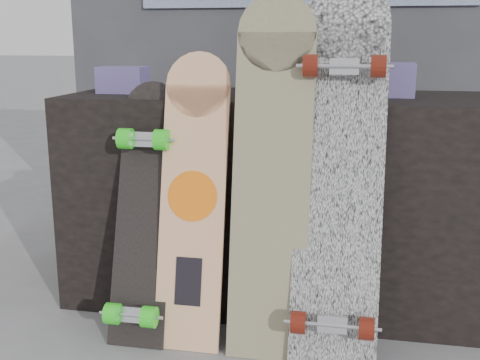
% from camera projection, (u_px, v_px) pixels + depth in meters
% --- Properties ---
extents(ground, '(60.00, 60.00, 0.00)m').
position_uv_depth(ground, '(258.00, 357.00, 1.95)').
color(ground, slate).
rests_on(ground, ground).
extents(vendor_table, '(1.60, 0.60, 0.80)m').
position_uv_depth(vendor_table, '(280.00, 198.00, 2.33)').
color(vendor_table, black).
rests_on(vendor_table, ground).
extents(booth, '(2.40, 0.22, 2.20)m').
position_uv_depth(booth, '(305.00, 18.00, 2.98)').
color(booth, '#36363C').
rests_on(booth, ground).
extents(merch_box_purple, '(0.18, 0.12, 0.10)m').
position_uv_depth(merch_box_purple, '(123.00, 80.00, 2.31)').
color(merch_box_purple, navy).
rests_on(merch_box_purple, vendor_table).
extents(merch_box_small, '(0.14, 0.14, 0.12)m').
position_uv_depth(merch_box_small, '(394.00, 80.00, 2.16)').
color(merch_box_small, navy).
rests_on(merch_box_small, vendor_table).
extents(merch_box_flat, '(0.22, 0.10, 0.06)m').
position_uv_depth(merch_box_flat, '(293.00, 87.00, 2.22)').
color(merch_box_flat, '#D1B78C').
rests_on(merch_box_flat, vendor_table).
extents(longboard_geisha, '(0.22, 0.25, 0.97)m').
position_uv_depth(longboard_geisha, '(193.00, 192.00, 1.99)').
color(longboard_geisha, beige).
rests_on(longboard_geisha, ground).
extents(longboard_celtic, '(0.25, 0.24, 1.15)m').
position_uv_depth(longboard_celtic, '(272.00, 166.00, 1.90)').
color(longboard_celtic, beige).
rests_on(longboard_celtic, ground).
extents(longboard_cascadia, '(0.27, 0.38, 1.19)m').
position_uv_depth(longboard_cascadia, '(340.00, 166.00, 1.87)').
color(longboard_cascadia, white).
rests_on(longboard_cascadia, ground).
extents(skateboard_dark, '(0.20, 0.34, 0.86)m').
position_uv_depth(skateboard_dark, '(143.00, 210.00, 2.03)').
color(skateboard_dark, black).
rests_on(skateboard_dark, ground).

